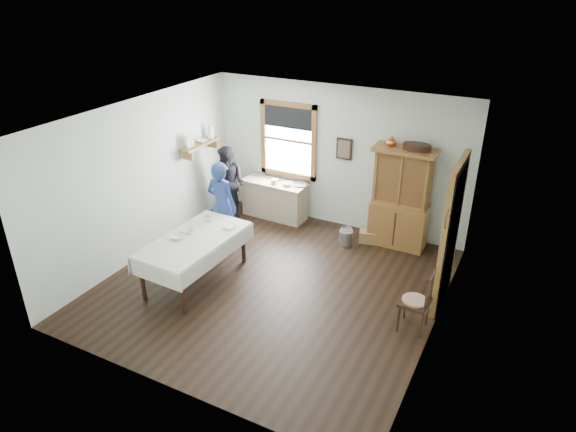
{
  "coord_description": "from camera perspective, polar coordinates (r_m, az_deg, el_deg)",
  "views": [
    {
      "loc": [
        3.34,
        -5.98,
        4.56
      ],
      "look_at": [
        0.11,
        0.3,
        1.11
      ],
      "focal_mm": 32.0,
      "sensor_mm": 36.0,
      "label": 1
    }
  ],
  "objects": [
    {
      "name": "table_cup_a",
      "position": [
        8.6,
        -8.9,
        -0.3
      ],
      "size": [
        0.14,
        0.14,
        0.09
      ],
      "primitive_type": "imported",
      "rotation": [
        0.0,
        0.0,
        -0.24
      ],
      "color": "white",
      "rests_on": "dining_table"
    },
    {
      "name": "dining_table",
      "position": [
        8.29,
        -10.21,
        -4.75
      ],
      "size": [
        1.07,
        1.92,
        0.75
      ],
      "primitive_type": "cube",
      "rotation": [
        0.0,
        0.0,
        -0.05
      ],
      "color": "silver",
      "rests_on": "room"
    },
    {
      "name": "work_counter",
      "position": [
        10.23,
        -1.48,
        1.85
      ],
      "size": [
        1.33,
        0.55,
        0.75
      ],
      "primitive_type": "cube",
      "rotation": [
        0.0,
        0.0,
        -0.04
      ],
      "color": "#C3B187",
      "rests_on": "room"
    },
    {
      "name": "room",
      "position": [
        7.57,
        -1.78,
        0.89
      ],
      "size": [
        5.01,
        5.01,
        2.7
      ],
      "color": "black",
      "rests_on": "ground"
    },
    {
      "name": "table_bowl",
      "position": [
        8.15,
        -12.25,
        -2.27
      ],
      "size": [
        0.29,
        0.29,
        0.06
      ],
      "primitive_type": "imported",
      "rotation": [
        0.0,
        0.0,
        0.3
      ],
      "color": "white",
      "rests_on": "dining_table"
    },
    {
      "name": "framed_picture",
      "position": [
        9.51,
        6.24,
        7.4
      ],
      "size": [
        0.3,
        0.04,
        0.4
      ],
      "primitive_type": "cube",
      "color": "#381D13",
      "rests_on": "room"
    },
    {
      "name": "rug_beater",
      "position": [
        6.95,
        17.42,
        0.62
      ],
      "size": [
        0.01,
        0.27,
        0.27
      ],
      "primitive_type": "torus",
      "rotation": [
        0.0,
        1.57,
        0.0
      ],
      "color": "black",
      "rests_on": "room"
    },
    {
      "name": "china_hutch",
      "position": [
        9.17,
        12.41,
        1.92
      ],
      "size": [
        1.07,
        0.51,
        1.82
      ],
      "primitive_type": "cube",
      "rotation": [
        0.0,
        0.0,
        -0.0
      ],
      "color": "olive",
      "rests_on": "room"
    },
    {
      "name": "counter_bowl",
      "position": [
        9.91,
        -0.05,
        3.58
      ],
      "size": [
        0.24,
        0.24,
        0.06
      ],
      "primitive_type": "imported",
      "rotation": [
        0.0,
        0.0,
        -0.25
      ],
      "color": "white",
      "rests_on": "work_counter"
    },
    {
      "name": "spindle_chair",
      "position": [
        7.29,
        13.96,
        -9.03
      ],
      "size": [
        0.46,
        0.46,
        0.94
      ],
      "primitive_type": "cube",
      "rotation": [
        0.0,
        0.0,
        -0.05
      ],
      "color": "#381D13",
      "rests_on": "room"
    },
    {
      "name": "window",
      "position": [
        9.94,
        0.03,
        8.86
      ],
      "size": [
        1.18,
        0.07,
        1.48
      ],
      "color": "white",
      "rests_on": "room"
    },
    {
      "name": "figure_dark",
      "position": [
        10.15,
        -6.62,
        3.35
      ],
      "size": [
        0.67,
        0.52,
        1.36
      ],
      "primitive_type": "imported",
      "rotation": [
        0.0,
        0.0,
        -0.01
      ],
      "color": "black",
      "rests_on": "room"
    },
    {
      "name": "table_cup_b",
      "position": [
        8.24,
        -10.79,
        -1.68
      ],
      "size": [
        0.12,
        0.12,
        0.09
      ],
      "primitive_type": "imported",
      "rotation": [
        0.0,
        0.0,
        -0.41
      ],
      "color": "white",
      "rests_on": "dining_table"
    },
    {
      "name": "shelf_bowl",
      "position": [
        9.91,
        -9.58,
        8.24
      ],
      "size": [
        0.22,
        0.22,
        0.05
      ],
      "primitive_type": "imported",
      "color": "white",
      "rests_on": "wall_shelf"
    },
    {
      "name": "pail",
      "position": [
        9.36,
        6.46,
        -2.39
      ],
      "size": [
        0.32,
        0.32,
        0.27
      ],
      "primitive_type": "cube",
      "rotation": [
        0.0,
        0.0,
        -0.34
      ],
      "color": "#93959A",
      "rests_on": "room"
    },
    {
      "name": "wicker_basket",
      "position": [
        9.52,
        9.06,
        -2.24
      ],
      "size": [
        0.43,
        0.35,
        0.22
      ],
      "primitive_type": "cube",
      "rotation": [
        0.0,
        0.0,
        0.25
      ],
      "color": "#A67E4B",
      "rests_on": "room"
    },
    {
      "name": "counter_book",
      "position": [
        9.95,
        0.88,
        3.57
      ],
      "size": [
        0.23,
        0.27,
        0.02
      ],
      "primitive_type": "imported",
      "rotation": [
        0.0,
        0.0,
        0.23
      ],
      "color": "brown",
      "rests_on": "work_counter"
    },
    {
      "name": "woman_blue",
      "position": [
        9.02,
        -7.33,
        0.79
      ],
      "size": [
        0.56,
        0.38,
        1.5
      ],
      "primitive_type": "imported",
      "rotation": [
        0.0,
        0.0,
        3.09
      ],
      "color": "navy",
      "rests_on": "room"
    },
    {
      "name": "doorway",
      "position": [
        7.68,
        17.73,
        -1.59
      ],
      "size": [
        0.09,
        1.14,
        2.22
      ],
      "color": "#4B4236",
      "rests_on": "room"
    },
    {
      "name": "wall_shelf",
      "position": [
        9.9,
        -9.61,
        8.08
      ],
      "size": [
        0.24,
        1.0,
        0.44
      ],
      "color": "olive",
      "rests_on": "room"
    }
  ]
}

